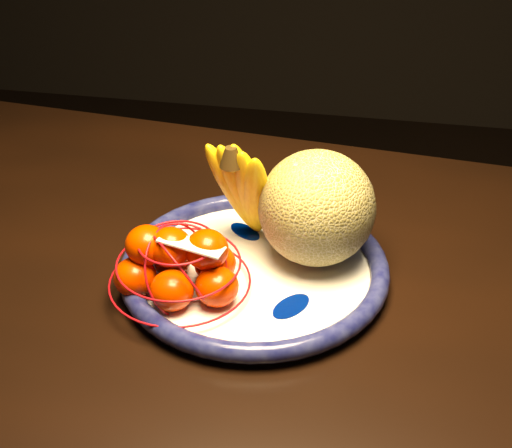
% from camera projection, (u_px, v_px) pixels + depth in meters
% --- Properties ---
extents(dining_table, '(1.67, 1.10, 0.79)m').
position_uv_depth(dining_table, '(255.00, 391.00, 0.82)').
color(dining_table, black).
rests_on(dining_table, ground).
extents(fruit_bowl, '(0.32, 0.32, 0.03)m').
position_uv_depth(fruit_bowl, '(254.00, 268.00, 0.85)').
color(fruit_bowl, white).
rests_on(fruit_bowl, dining_table).
extents(cantaloupe, '(0.14, 0.14, 0.14)m').
position_uv_depth(cantaloupe, '(317.00, 208.00, 0.84)').
color(cantaloupe, olive).
rests_on(cantaloupe, fruit_bowl).
extents(banana_bunch, '(0.10, 0.10, 0.16)m').
position_uv_depth(banana_bunch, '(245.00, 187.00, 0.86)').
color(banana_bunch, yellow).
rests_on(banana_bunch, fruit_bowl).
extents(mandarin_bag, '(0.18, 0.18, 0.10)m').
position_uv_depth(mandarin_bag, '(179.00, 265.00, 0.80)').
color(mandarin_bag, '#E74000').
rests_on(mandarin_bag, fruit_bowl).
extents(price_tag, '(0.07, 0.04, 0.01)m').
position_uv_depth(price_tag, '(191.00, 244.00, 0.77)').
color(price_tag, white).
rests_on(price_tag, mandarin_bag).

